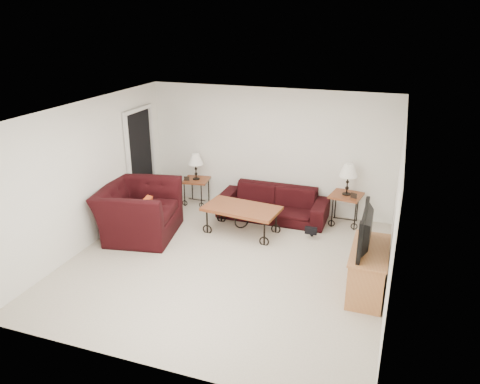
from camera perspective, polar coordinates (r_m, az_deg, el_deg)
name	(u,v)px	position (r m, az deg, el deg)	size (l,w,h in m)	color
ground	(226,264)	(7.66, -1.75, -8.79)	(5.00, 5.00, 0.00)	beige
wall_back	(269,150)	(9.38, 3.64, 5.14)	(5.00, 0.02, 2.50)	white
wall_front	(141,272)	(5.10, -12.12, -9.56)	(5.00, 0.02, 2.50)	white
wall_left	(88,175)	(8.31, -18.19, 2.01)	(0.02, 5.00, 2.50)	white
wall_right	(395,214)	(6.70, 18.55, -2.54)	(0.02, 5.00, 2.50)	white
ceiling	(224,111)	(6.78, -1.98, 9.90)	(5.00, 5.00, 0.00)	white
doorway	(141,161)	(9.65, -12.10, 3.74)	(0.08, 0.94, 2.04)	black
sofa	(273,203)	(9.19, 4.05, -1.40)	(2.14, 0.84, 0.62)	black
side_table_left	(197,192)	(9.91, -5.35, 0.05)	(0.51, 0.51, 0.56)	brown
side_table_right	(345,209)	(9.13, 12.80, -2.09)	(0.56, 0.56, 0.61)	brown
lamp_left	(196,167)	(9.73, -5.46, 3.12)	(0.32, 0.32, 0.56)	black
lamp_right	(348,179)	(8.91, 13.11, 1.53)	(0.35, 0.35, 0.61)	black
photo_frame_left	(187,179)	(9.73, -6.58, 1.65)	(0.11, 0.01, 0.09)	black
photo_frame_right	(354,196)	(8.85, 13.82, -0.44)	(0.12, 0.02, 0.10)	black
coffee_table	(242,220)	(8.57, 0.19, -3.47)	(1.36, 0.74, 0.51)	brown
armchair	(139,211)	(8.62, -12.31, -2.27)	(1.45, 1.26, 0.94)	black
throw_pillow	(145,210)	(8.49, -11.64, -2.22)	(0.43, 0.11, 0.43)	#DD511C
tv_stand	(368,271)	(7.02, 15.46, -9.30)	(0.48, 1.16, 0.70)	#C28648
television	(371,230)	(6.73, 15.82, -4.51)	(1.04, 0.14, 0.60)	black
backpack	(312,226)	(8.53, 8.88, -4.16)	(0.33, 0.25, 0.43)	black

